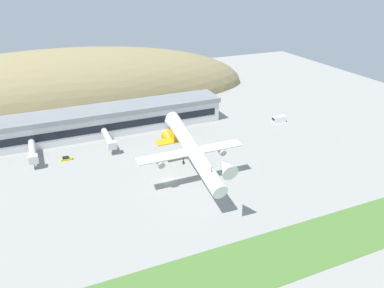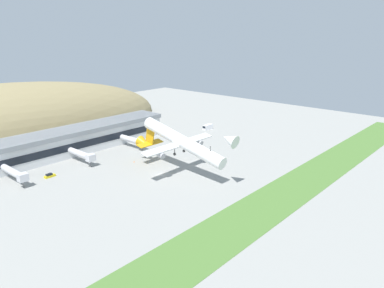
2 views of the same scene
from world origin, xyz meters
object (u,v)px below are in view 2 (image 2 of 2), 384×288
object	(u,v)px
terminal_building	(60,142)
traffic_cone_0	(134,162)
jetway_2	(133,140)
service_car_1	(50,176)
jetway_0	(15,173)
fuel_truck	(208,127)
cargo_airplane	(181,142)
jetway_1	(82,155)

from	to	relation	value
terminal_building	traffic_cone_0	bearing A→B (deg)	-63.04
jetway_2	service_car_1	xyz separation A→B (m)	(-45.79, -4.56, -3.37)
jetway_0	fuel_truck	distance (m)	108.58
cargo_airplane	fuel_truck	world-z (taller)	cargo_airplane
cargo_airplane	fuel_truck	bearing A→B (deg)	30.45
jetway_1	cargo_airplane	size ratio (longest dim) A/B	0.33
cargo_airplane	service_car_1	world-z (taller)	cargo_airplane
jetway_2	service_car_1	bearing A→B (deg)	-174.31
jetway_0	traffic_cone_0	distance (m)	46.61
service_car_1	traffic_cone_0	bearing A→B (deg)	-18.63
jetway_0	service_car_1	xyz separation A→B (m)	(11.24, -3.77, -3.37)
terminal_building	jetway_2	bearing A→B (deg)	-28.66
fuel_truck	jetway_0	bearing A→B (deg)	178.25
jetway_2	cargo_airplane	xyz separation A→B (m)	(-8.65, -39.44, 8.80)
terminal_building	fuel_truck	xyz separation A→B (m)	(80.48, -19.96, -5.07)
jetway_1	jetway_2	distance (m)	28.41
terminal_building	jetway_0	bearing A→B (deg)	-149.29
terminal_building	cargo_airplane	distance (m)	59.26
jetway_0	traffic_cone_0	world-z (taller)	jetway_0
jetway_1	fuel_truck	distance (m)	79.99
service_car_1	traffic_cone_0	xyz separation A→B (m)	(32.79, -11.05, -0.34)
jetway_2	fuel_truck	size ratio (longest dim) A/B	2.47
jetway_0	jetway_2	xyz separation A→B (m)	(57.03, 0.79, -0.00)
cargo_airplane	fuel_truck	xyz separation A→B (m)	(60.12, 35.34, -11.37)
jetway_1	traffic_cone_0	bearing A→B (deg)	-44.33
service_car_1	terminal_building	bearing A→B (deg)	50.59
jetway_1	traffic_cone_0	xyz separation A→B (m)	(15.40, -15.05, -3.71)
jetway_0	jetway_1	size ratio (longest dim) A/B	1.02
terminal_building	fuel_truck	bearing A→B (deg)	-13.93
cargo_airplane	service_car_1	xyz separation A→B (m)	(-37.14, 34.88, -12.17)
jetway_1	fuel_truck	size ratio (longest dim) A/B	2.64
terminal_building	jetway_0	xyz separation A→B (m)	(-28.02, -16.64, -2.49)
jetway_2	service_car_1	world-z (taller)	jetway_2
terminal_building	service_car_1	world-z (taller)	terminal_building
jetway_0	cargo_airplane	bearing A→B (deg)	-38.62
cargo_airplane	traffic_cone_0	size ratio (longest dim) A/B	88.16
jetway_2	traffic_cone_0	distance (m)	20.65
terminal_building	fuel_truck	size ratio (longest dim) A/B	17.34
jetway_2	fuel_truck	bearing A→B (deg)	-4.56
jetway_1	fuel_truck	xyz separation A→B (m)	(79.88, -3.53, -2.57)
jetway_0	terminal_building	bearing A→B (deg)	30.71
traffic_cone_0	cargo_airplane	bearing A→B (deg)	-79.65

